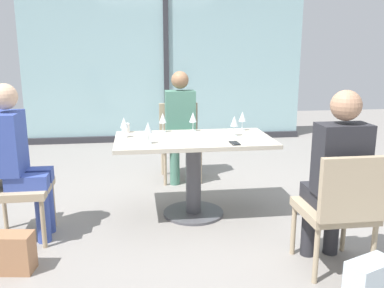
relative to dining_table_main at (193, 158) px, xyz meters
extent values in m
plane|color=gray|center=(0.00, 0.00, -0.54)|extent=(12.00, 12.00, 0.00)
cube|color=#90B7BC|center=(0.00, 3.20, 0.81)|extent=(4.51, 0.03, 2.70)
cube|color=#2D2D33|center=(0.00, 3.17, 0.81)|extent=(0.08, 0.06, 2.70)
cube|color=#2D2D33|center=(0.00, 3.17, -0.49)|extent=(4.51, 0.10, 0.10)
cube|color=#BCB29E|center=(0.00, 0.00, 0.17)|extent=(1.40, 0.77, 0.04)
cylinder|color=#4C4C51|center=(0.00, 0.00, -0.19)|extent=(0.14, 0.14, 0.69)
cylinder|color=#4C4C51|center=(0.00, 0.00, -0.53)|extent=(0.56, 0.56, 0.02)
cube|color=tan|center=(-1.44, -0.30, -0.12)|extent=(0.46, 0.46, 0.06)
cylinder|color=tan|center=(-1.24, -0.50, -0.35)|extent=(0.04, 0.04, 0.39)
cylinder|color=tan|center=(-1.24, -0.10, -0.35)|extent=(0.04, 0.04, 0.39)
cylinder|color=tan|center=(-1.64, -0.10, -0.35)|extent=(0.04, 0.04, 0.39)
cube|color=tan|center=(0.83, -1.06, -0.12)|extent=(0.46, 0.46, 0.06)
cube|color=tan|center=(0.83, -1.31, 0.12)|extent=(0.46, 0.05, 0.42)
cylinder|color=tan|center=(1.03, -0.86, -0.35)|extent=(0.04, 0.04, 0.39)
cylinder|color=tan|center=(0.63, -0.86, -0.35)|extent=(0.04, 0.04, 0.39)
cylinder|color=tan|center=(1.03, -1.26, -0.35)|extent=(0.04, 0.04, 0.39)
cylinder|color=tan|center=(0.63, -1.26, -0.35)|extent=(0.04, 0.04, 0.39)
cube|color=tan|center=(0.00, 1.06, -0.12)|extent=(0.46, 0.46, 0.06)
cube|color=tan|center=(0.00, 1.31, 0.12)|extent=(0.46, 0.05, 0.42)
cylinder|color=tan|center=(-0.20, 0.86, -0.35)|extent=(0.04, 0.04, 0.39)
cylinder|color=tan|center=(0.20, 0.86, -0.35)|extent=(0.04, 0.04, 0.39)
cylinder|color=tan|center=(-0.20, 1.26, -0.35)|extent=(0.04, 0.04, 0.39)
cylinder|color=tan|center=(0.20, 1.26, -0.35)|extent=(0.04, 0.04, 0.39)
cylinder|color=#384C9E|center=(-1.26, -0.39, -0.32)|extent=(0.11, 0.11, 0.45)
cube|color=#384C9E|center=(-1.36, -0.39, -0.04)|extent=(0.32, 0.13, 0.11)
cylinder|color=#384C9E|center=(-1.26, -0.21, -0.32)|extent=(0.11, 0.11, 0.45)
cube|color=#384C9E|center=(-1.36, -0.21, -0.04)|extent=(0.32, 0.13, 0.11)
cube|color=#384C9E|center=(-1.49, -0.30, 0.26)|extent=(0.20, 0.34, 0.48)
sphere|color=#D8AD8C|center=(-1.49, -0.30, 0.62)|extent=(0.20, 0.20, 0.20)
cylinder|color=#28282D|center=(0.92, -0.89, -0.32)|extent=(0.11, 0.11, 0.45)
cube|color=#28282D|center=(0.92, -0.98, -0.04)|extent=(0.13, 0.32, 0.11)
cylinder|color=#28282D|center=(0.74, -0.89, -0.32)|extent=(0.11, 0.11, 0.45)
cube|color=#28282D|center=(0.74, -0.98, -0.04)|extent=(0.13, 0.32, 0.11)
cube|color=#28282D|center=(0.83, -1.11, 0.26)|extent=(0.34, 0.20, 0.48)
sphere|color=tan|center=(0.83, -1.11, 0.62)|extent=(0.20, 0.20, 0.20)
cylinder|color=#4C7F6B|center=(-0.09, 0.89, -0.32)|extent=(0.11, 0.11, 0.45)
cube|color=#4C7F6B|center=(-0.09, 0.98, -0.04)|extent=(0.13, 0.32, 0.11)
cylinder|color=#4C7F6B|center=(0.09, 0.89, -0.32)|extent=(0.11, 0.11, 0.45)
cube|color=#4C7F6B|center=(0.09, 0.98, -0.04)|extent=(0.13, 0.32, 0.11)
cube|color=#4C7F6B|center=(0.00, 1.11, 0.26)|extent=(0.34, 0.20, 0.48)
sphere|color=#936B4C|center=(0.00, 1.11, 0.62)|extent=(0.20, 0.20, 0.20)
cylinder|color=silver|center=(0.52, 0.28, 0.19)|extent=(0.06, 0.06, 0.00)
cylinder|color=silver|center=(0.52, 0.28, 0.24)|extent=(0.01, 0.01, 0.08)
cone|color=silver|center=(0.52, 0.28, 0.33)|extent=(0.07, 0.07, 0.09)
cylinder|color=silver|center=(0.04, 0.30, 0.19)|extent=(0.06, 0.06, 0.00)
cylinder|color=silver|center=(0.04, 0.30, 0.24)|extent=(0.01, 0.01, 0.08)
cone|color=silver|center=(0.04, 0.30, 0.33)|extent=(0.07, 0.07, 0.09)
cylinder|color=silver|center=(-0.61, 0.10, 0.19)|extent=(0.06, 0.06, 0.00)
cylinder|color=silver|center=(-0.61, 0.10, 0.24)|extent=(0.01, 0.01, 0.08)
cone|color=silver|center=(-0.61, 0.10, 0.33)|extent=(0.07, 0.07, 0.09)
cylinder|color=silver|center=(0.38, 0.04, 0.19)|extent=(0.06, 0.06, 0.00)
cylinder|color=silver|center=(0.38, 0.04, 0.24)|extent=(0.01, 0.01, 0.08)
cone|color=silver|center=(0.38, 0.04, 0.33)|extent=(0.07, 0.07, 0.09)
cylinder|color=silver|center=(-0.25, 0.30, 0.19)|extent=(0.06, 0.06, 0.00)
cylinder|color=silver|center=(-0.25, 0.30, 0.24)|extent=(0.01, 0.01, 0.08)
cone|color=silver|center=(-0.25, 0.30, 0.33)|extent=(0.07, 0.07, 0.09)
cylinder|color=silver|center=(-0.41, -0.17, 0.19)|extent=(0.06, 0.06, 0.00)
cylinder|color=silver|center=(-0.41, -0.17, 0.24)|extent=(0.01, 0.01, 0.08)
cone|color=silver|center=(-0.41, -0.17, 0.33)|extent=(0.07, 0.07, 0.09)
cylinder|color=white|center=(-0.61, 0.32, 0.23)|extent=(0.08, 0.08, 0.09)
cube|color=black|center=(0.31, -0.27, 0.19)|extent=(0.08, 0.15, 0.01)
cube|color=#A3704C|center=(-1.39, -0.84, -0.40)|extent=(0.32, 0.20, 0.28)
cube|color=silver|center=(0.86, -1.52, -0.40)|extent=(0.34, 0.26, 0.28)
camera|label=1|loc=(-0.50, -3.60, 0.99)|focal=38.84mm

